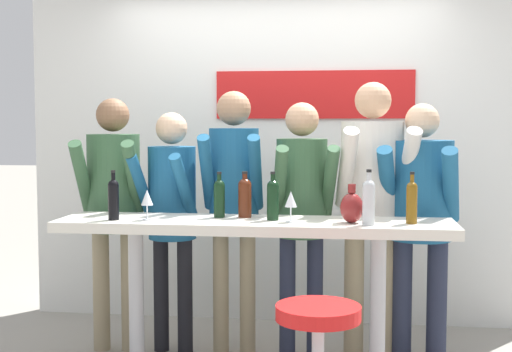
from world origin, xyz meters
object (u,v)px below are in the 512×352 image
Objects in this scene: wine_bottle_1 at (369,200)px; wine_glass_1 at (291,200)px; decorative_vase at (352,207)px; person_center at (302,200)px; wine_bottle_5 at (219,196)px; wine_glass_0 at (147,199)px; wine_bottle_0 at (412,200)px; wine_bottle_3 at (245,196)px; tasting_table at (254,249)px; person_center_left at (234,190)px; person_far_left at (114,195)px; person_center_right at (372,189)px; wine_bottle_2 at (273,198)px; bar_stool at (318,351)px; person_right at (421,205)px; wine_bottle_4 at (113,197)px; person_left at (172,204)px.

wine_bottle_1 reaches higher than wine_glass_1.
person_center is at bearing 119.44° from decorative_vase.
wine_glass_0 is at bearing -157.04° from wine_bottle_5.
wine_bottle_0 is 0.97m from wine_bottle_3.
tasting_table is 1.32× the size of person_center_left.
tasting_table is 12.97× the size of wine_glass_1.
decorative_vase is at bearing -24.28° from person_far_left.
person_center is (1.25, 0.02, -0.02)m from person_far_left.
wine_bottle_3 is at bearing 165.99° from decorative_vase.
person_center_right is at bearing 108.51° from wine_bottle_0.
wine_bottle_0 is at bearing 1.93° from wine_glass_0.
person_center reaches higher than decorative_vase.
wine_bottle_1 is 1.74× the size of wine_glass_1.
wine_bottle_2 is at bearing -13.02° from wine_bottle_5.
bar_stool is 1.07m from wine_bottle_0.
decorative_vase is (0.45, -0.06, -0.04)m from wine_bottle_2.
person_right is at bearing 62.06° from wine_bottle_1.
person_far_left is at bearing 108.81° from wine_bottle_4.
wine_bottle_0 is at bearing -80.44° from person_center_right.
person_left is 5.85× the size of wine_bottle_3.
tasting_table is 0.94m from wine_bottle_0.
decorative_vase reaches higher than tasting_table.
wine_glass_0 is (-0.54, -0.19, -0.00)m from wine_bottle_3.
tasting_table is 0.33m from wine_bottle_3.
wine_bottle_3 is (-0.72, 0.24, -0.01)m from wine_bottle_1.
person_far_left is 6.24× the size of wine_bottle_5.
person_center is at bearing 52.38° from wine_bottle_3.
wine_glass_0 reaches higher than tasting_table.
wine_bottle_3 is at bearing 9.59° from wine_bottle_5.
person_far_left is at bearing 152.39° from wine_bottle_5.
person_center is at bearing 65.00° from tasting_table.
person_center_left is 1.05× the size of person_right.
bar_stool is at bearing -67.62° from person_center_left.
wine_glass_0 is at bearing -148.19° from person_right.
decorative_vase is (-0.44, -0.57, 0.05)m from person_right.
person_center is at bearing 87.63° from wine_glass_1.
wine_bottle_3 is at bearing -138.56° from person_center.
wine_bottle_5 is (-0.46, -0.43, 0.06)m from person_center.
tasting_table is 0.67m from person_center_left.
person_far_left is 0.71m from wine_glass_0.
wine_bottle_1 is 1.07× the size of wine_bottle_4.
person_far_left is 1.66m from decorative_vase.
wine_glass_1 is (1.23, -0.56, 0.04)m from person_far_left.
person_left is 0.86m from person_center.
decorative_vase is (0.63, -0.16, -0.04)m from wine_bottle_3.
decorative_vase is at bearing 139.66° from wine_bottle_1.
person_center is 7.57× the size of decorative_vase.
person_center reaches higher than wine_bottle_0.
wine_bottle_5 is at bearing -148.96° from person_right.
person_right is (1.21, -0.04, -0.08)m from person_center_left.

